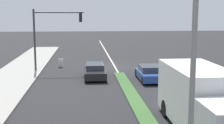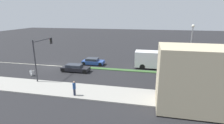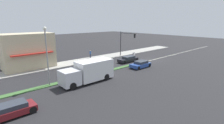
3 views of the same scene
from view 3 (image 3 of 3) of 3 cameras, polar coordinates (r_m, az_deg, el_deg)
The scene contains 13 objects.
ground_plane at distance 26.14m, azimuth -9.99°, elevation -5.05°, with size 160.00×160.00×0.00m, color #232326.
sidewalk_right at distance 33.64m, azimuth -18.94°, elevation -1.31°, with size 4.00×73.00×0.12m, color #9E9B93.
median_strip at distance 23.02m, azimuth -29.54°, elevation -9.12°, with size 0.90×46.00×0.10m, color #3D6633.
lane_marking_center at distance 38.40m, azimuth 13.33°, elevation 0.74°, with size 0.16×60.00×0.01m, color beige.
building_corner_store at distance 33.32m, azimuth -25.73°, elevation 3.30°, with size 5.00×8.19×5.96m.
traffic_signal_main at distance 39.74m, azimuth 4.31°, elevation 7.18°, with size 4.59×0.34×5.60m.
street_lamp at distance 22.95m, azimuth -20.62°, elevation 4.01°, with size 0.44×0.44×7.37m.
pedestrian at distance 39.11m, azimuth -7.09°, elevation 2.72°, with size 0.34×0.34×1.67m.
warning_aframe_sign at distance 41.51m, azimuth 7.15°, elevation 2.53°, with size 0.45×0.53×0.84m.
delivery_truck at distance 23.90m, azimuth -7.49°, elevation -3.04°, with size 2.44×7.50×2.87m.
coupe_blue at distance 31.46m, azimuth 9.28°, elevation -0.77°, with size 1.91×3.87×1.18m.
sedan_maroon at distance 18.06m, azimuth -30.15°, elevation -13.45°, with size 1.78×4.12×1.17m.
sedan_dark at distance 35.37m, azimuth 5.29°, elevation 0.93°, with size 1.75×4.44×1.17m.
Camera 3 is at (-21.16, 30.99, 8.19)m, focal length 28.00 mm.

